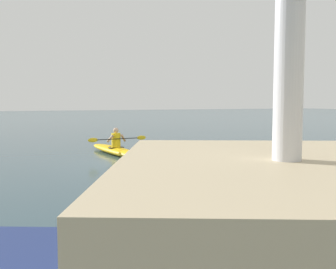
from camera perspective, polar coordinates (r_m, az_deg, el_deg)
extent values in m
plane|color=#334C56|center=(13.94, -2.03, -3.98)|extent=(160.00, 160.00, 0.00)
ellipsoid|color=#EAB214|center=(16.08, -7.38, -2.30)|extent=(1.21, 4.95, 0.30)
torus|color=black|center=(16.06, -7.37, -1.83)|extent=(0.69, 0.69, 0.04)
cylinder|color=black|center=(14.73, -5.19, -2.37)|extent=(0.18, 0.18, 0.02)
cylinder|color=yellow|center=(16.04, -7.39, -0.78)|extent=(0.36, 0.36, 0.55)
sphere|color=tan|center=(16.01, -7.41, 0.59)|extent=(0.21, 0.21, 0.21)
cylinder|color=black|center=(15.85, -7.12, -0.62)|extent=(2.04, 0.25, 0.03)
ellipsoid|color=gold|center=(16.27, -3.80, -0.45)|extent=(0.40, 0.08, 0.17)
ellipsoid|color=gold|center=(15.48, -10.61, -0.79)|extent=(0.40, 0.08, 0.17)
cylinder|color=tan|center=(16.07, -6.37, -0.49)|extent=(0.27, 0.23, 0.34)
cylinder|color=tan|center=(15.85, -8.22, -0.58)|extent=(0.29, 0.21, 0.34)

